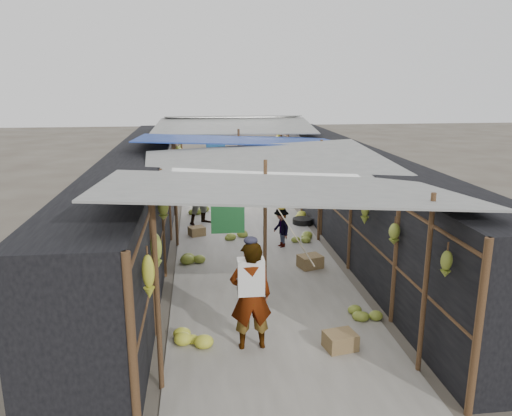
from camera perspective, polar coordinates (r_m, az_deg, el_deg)
name	(u,v)px	position (r m, az deg, el deg)	size (l,w,h in m)	color
ground	(294,379)	(7.32, 4.32, -18.92)	(80.00, 80.00, 0.00)	#6B6356
aisle_slab	(247,237)	(13.18, -1.02, -3.29)	(3.60, 16.00, 0.02)	#9E998E
stall_left	(141,197)	(12.91, -13.06, 1.19)	(1.40, 15.00, 2.30)	black
stall_right	(348,192)	(13.41, 10.52, 1.82)	(1.40, 15.00, 2.30)	black
crate_near	(340,341)	(8.00, 9.60, -14.79)	(0.46, 0.37, 0.28)	#95744B
crate_mid	(310,262)	(11.08, 6.21, -6.13)	(0.49, 0.39, 0.29)	#95744B
crate_back	(197,231)	(13.32, -6.78, -2.68)	(0.40, 0.32, 0.25)	#95744B
black_basin	(303,221)	(14.37, 5.34, -1.53)	(0.58, 0.58, 0.17)	black
vendor_elderly	(251,296)	(7.62, -0.60, -10.02)	(0.63, 0.42, 1.73)	silver
shopper_blue	(203,194)	(14.21, -6.05, 1.58)	(0.86, 0.67, 1.77)	#1E4A9A
vendor_seated	(281,228)	(12.26, 2.89, -2.28)	(0.65, 0.37, 1.00)	#43403A
market_canopy	(246,144)	(12.99, -1.11, 7.29)	(5.62, 15.20, 2.77)	brown
hanging_bananas	(249,177)	(12.59, -0.75, 3.56)	(3.95, 13.95, 0.83)	gold
floor_bananas	(256,228)	(13.44, 0.03, -2.28)	(4.05, 10.92, 0.36)	olive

